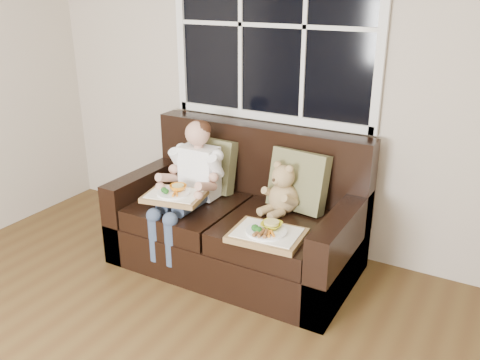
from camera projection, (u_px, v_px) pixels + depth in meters
The scene contains 8 objects.
window_back at pixel (272, 25), 3.56m from camera, with size 1.62×0.04×1.37m.
loveseat at pixel (240, 223), 3.67m from camera, with size 1.70×0.92×0.96m.
pillow_left at pixel (210, 165), 3.83m from camera, with size 0.40×0.20×0.41m.
pillow_right at pixel (298, 181), 3.50m from camera, with size 0.43×0.24×0.42m.
child at pixel (191, 176), 3.60m from camera, with size 0.39×0.60×0.89m.
teddy_bear at pixel (283, 192), 3.46m from camera, with size 0.26×0.31×0.37m.
tray_left at pixel (175, 195), 3.48m from camera, with size 0.45×0.37×0.09m.
tray_right at pixel (267, 234), 3.14m from camera, with size 0.47×0.37×0.10m.
Camera 1 is at (1.38, -0.86, 1.93)m, focal length 38.00 mm.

